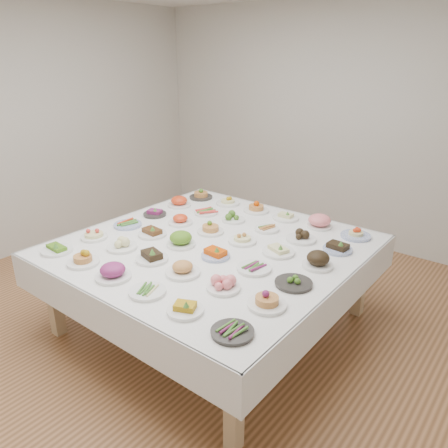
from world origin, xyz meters
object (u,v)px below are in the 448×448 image
Objects in this scene: dish_0 at (56,246)px; dish_35 at (356,232)px; dish_18 at (155,212)px; display_table at (213,252)px.

dish_35 is at bearing 45.22° from dish_0.
dish_0 is at bearing -89.74° from dish_18.
dish_35 reaches higher than dish_18.
dish_18 is 0.87× the size of dish_35.
display_table is 10.32× the size of dish_18.
dish_0 reaches higher than dish_18.
dish_0 is at bearing -134.81° from display_table.
dish_0 reaches higher than display_table.
dish_0 is at bearing -134.78° from dish_35.
display_table is at bearing 45.19° from dish_0.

